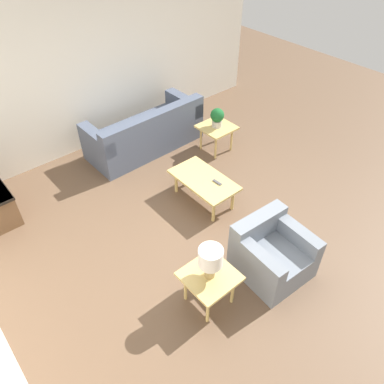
{
  "coord_description": "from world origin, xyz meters",
  "views": [
    {
      "loc": [
        -2.81,
        2.75,
        4.02
      ],
      "look_at": [
        0.22,
        0.17,
        0.55
      ],
      "focal_mm": 35.0,
      "sensor_mm": 36.0,
      "label": 1
    }
  ],
  "objects": [
    {
      "name": "side_table_plant",
      "position": [
        1.35,
        -1.37,
        0.43
      ],
      "size": [
        0.59,
        0.59,
        0.5
      ],
      "color": "tan",
      "rests_on": "ground_plane"
    },
    {
      "name": "wall_right",
      "position": [
        3.06,
        0.0,
        1.35
      ],
      "size": [
        0.12,
        7.2,
        2.7
      ],
      "color": "silver",
      "rests_on": "ground_plane"
    },
    {
      "name": "ground_plane",
      "position": [
        0.0,
        0.0,
        0.0
      ],
      "size": [
        14.0,
        14.0,
        0.0
      ],
      "primitive_type": "plane",
      "color": "brown"
    },
    {
      "name": "coffee_table",
      "position": [
        0.44,
        -0.25,
        0.38
      ],
      "size": [
        1.08,
        0.6,
        0.43
      ],
      "color": "tan",
      "rests_on": "ground_plane"
    },
    {
      "name": "remote_control",
      "position": [
        0.24,
        -0.34,
        0.44
      ],
      "size": [
        0.16,
        0.05,
        0.02
      ],
      "color": "#4C4C51",
      "rests_on": "coffee_table"
    },
    {
      "name": "side_table_lamp",
      "position": [
        -0.96,
        0.92,
        0.43
      ],
      "size": [
        0.59,
        0.59,
        0.5
      ],
      "color": "tan",
      "rests_on": "ground_plane"
    },
    {
      "name": "armchair",
      "position": [
        -1.12,
        -0.01,
        0.3
      ],
      "size": [
        0.89,
        0.87,
        0.75
      ],
      "rotation": [
        0.0,
        0.0,
        -1.64
      ],
      "color": "slate",
      "rests_on": "ground_plane"
    },
    {
      "name": "table_lamp",
      "position": [
        -0.96,
        0.92,
        0.79
      ],
      "size": [
        0.28,
        0.28,
        0.44
      ],
      "color": "#997F4C",
      "rests_on": "side_table_lamp"
    },
    {
      "name": "sofa",
      "position": [
        2.21,
        -0.41,
        0.32
      ],
      "size": [
        0.94,
        2.14,
        0.86
      ],
      "rotation": [
        0.0,
        0.0,
        1.59
      ],
      "color": "#4C566B",
      "rests_on": "ground_plane"
    },
    {
      "name": "potted_plant",
      "position": [
        1.35,
        -1.37,
        0.69
      ],
      "size": [
        0.25,
        0.25,
        0.35
      ],
      "color": "#B2ADA3",
      "rests_on": "side_table_plant"
    }
  ]
}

